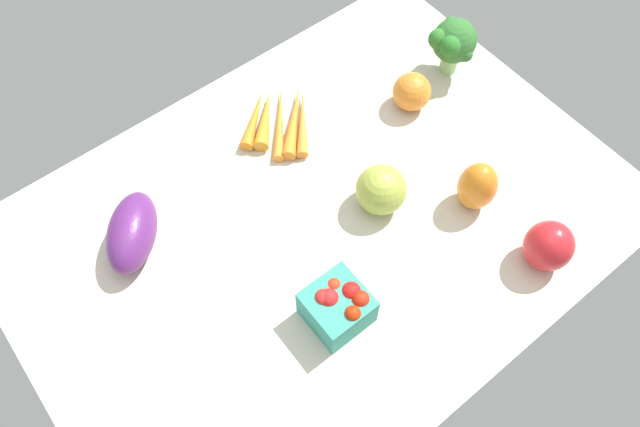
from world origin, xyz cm
name	(u,v)px	position (x,y,z in cm)	size (l,w,h in cm)	color
tablecloth	(320,222)	(0.00, 0.00, 1.00)	(104.00, 76.00, 2.00)	beige
eggplant	(132,232)	(-27.33, 15.60, 5.92)	(14.99, 7.83, 7.83)	#5A246A
heirloom_tomato_green	(381,190)	(10.26, -3.88, 6.44)	(8.87, 8.87, 8.87)	#9EAB41
bell_pepper_orange	(477,186)	(23.26, -13.80, 7.14)	(6.77, 6.77, 10.27)	orange
berry_basket	(338,306)	(-8.74, -15.54, 6.08)	(9.15, 9.15, 8.11)	teal
carrot_bunch	(279,120)	(6.83, 21.21, 3.29)	(18.38, 18.49, 2.94)	orange
bell_pepper_red	(549,246)	(24.39, -28.88, 6.69)	(7.99, 7.99, 9.38)	red
broccoli_head	(453,42)	(41.39, 11.39, 9.78)	(9.48, 9.45, 12.18)	#96C77D
heirloom_tomato_orange	(412,92)	(29.64, 9.38, 5.68)	(7.36, 7.36, 7.36)	orange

